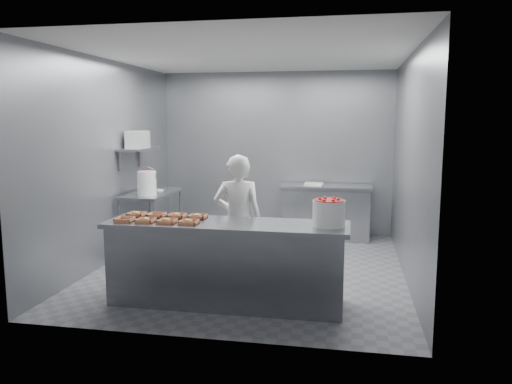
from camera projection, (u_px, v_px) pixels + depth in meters
floor at (251, 267)px, 6.75m from camera, size 4.50×4.50×0.00m
ceiling at (251, 55)px, 6.34m from camera, size 4.50×4.50×0.00m
wall_back at (276, 153)px, 8.73m from camera, size 4.00×0.04×2.80m
wall_left at (110, 162)px, 6.91m from camera, size 0.04×4.50×2.80m
wall_right at (409, 167)px, 6.18m from camera, size 0.04×4.50×2.80m
service_counter at (227, 263)px, 5.37m from camera, size 2.60×0.70×0.90m
prep_table at (152, 212)px, 7.55m from camera, size 0.60×1.20×0.90m
back_counter at (326, 212)px, 8.36m from camera, size 1.50×0.60×0.90m
wall_shelf at (139, 149)px, 7.44m from camera, size 0.35×0.90×0.03m
tray_0 at (125, 220)px, 5.35m from camera, size 0.19×0.18×0.04m
tray_1 at (146, 220)px, 5.30m from camera, size 0.19×0.18×0.06m
tray_2 at (167, 221)px, 5.26m from camera, size 0.19×0.18×0.06m
tray_3 at (189, 222)px, 5.22m from camera, size 0.19×0.18×0.06m
tray_4 at (137, 214)px, 5.65m from camera, size 0.19×0.18×0.06m
tray_5 at (157, 215)px, 5.61m from camera, size 0.19×0.18×0.04m
tray_6 at (177, 216)px, 5.56m from camera, size 0.19×0.18×0.06m
tray_7 at (198, 216)px, 5.52m from camera, size 0.19×0.18×0.06m
worker at (238, 220)px, 5.99m from camera, size 0.64×0.48×1.58m
strawberry_tub at (329, 212)px, 5.10m from camera, size 0.33×0.33×0.28m
glaze_bucket at (147, 183)px, 7.19m from camera, size 0.29×0.27×0.42m
bucket_lid at (146, 192)px, 7.40m from camera, size 0.37×0.37×0.02m
rag at (158, 190)px, 7.64m from camera, size 0.15×0.13×0.02m
appliance at (138, 140)px, 7.37m from camera, size 0.35×0.38×0.25m
paper_stack at (314, 184)px, 8.33m from camera, size 0.31×0.24×0.04m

